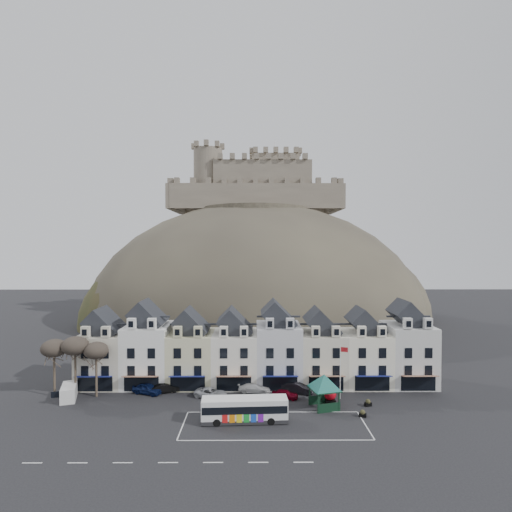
{
  "coord_description": "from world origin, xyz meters",
  "views": [
    {
      "loc": [
        -0.42,
        -46.16,
        21.62
      ],
      "look_at": [
        -0.08,
        24.0,
        19.78
      ],
      "focal_mm": 28.0,
      "sensor_mm": 36.0,
      "label": 1
    }
  ],
  "objects": [
    {
      "name": "castle_hill",
      "position": [
        1.25,
        68.95,
        0.11
      ],
      "size": [
        100.0,
        76.0,
        68.0
      ],
      "color": "#39332C",
      "rests_on": "ground"
    },
    {
      "name": "car_navy",
      "position": [
        -16.0,
        11.5,
        0.77
      ],
      "size": [
        4.85,
        3.28,
        1.53
      ],
      "primitive_type": "imported",
      "rotation": [
        0.0,
        0.0,
        1.21
      ],
      "color": "#0C1740",
      "rests_on": "ground"
    },
    {
      "name": "planter_east",
      "position": [
        13.28,
        3.5,
        0.44
      ],
      "size": [
        1.01,
        0.74,
        0.91
      ],
      "rotation": [
        0.0,
        0.0,
        -0.36
      ],
      "color": "black",
      "rests_on": "ground"
    },
    {
      "name": "tree_left_mid",
      "position": [
        -26.0,
        10.5,
        7.24
      ],
      "size": [
        3.78,
        3.78,
        8.64
      ],
      "color": "#3D3027",
      "rests_on": "ground"
    },
    {
      "name": "castle",
      "position": [
        0.51,
        75.93,
        40.19
      ],
      "size": [
        50.2,
        22.2,
        22.0
      ],
      "color": "#695D50",
      "rests_on": "ground"
    },
    {
      "name": "bus_shelter",
      "position": [
        8.9,
        6.29,
        3.5
      ],
      "size": [
        6.87,
        6.87,
        4.51
      ],
      "rotation": [
        0.0,
        0.0,
        0.26
      ],
      "color": "black",
      "rests_on": "ground"
    },
    {
      "name": "car_black",
      "position": [
        -13.44,
        12.0,
        0.69
      ],
      "size": [
        4.42,
        2.73,
        1.38
      ],
      "primitive_type": "imported",
      "rotation": [
        0.0,
        0.0,
        1.9
      ],
      "color": "black",
      "rests_on": "ground"
    },
    {
      "name": "tree_left_near",
      "position": [
        -23.0,
        10.5,
        6.55
      ],
      "size": [
        3.43,
        3.43,
        7.84
      ],
      "color": "#3D3027",
      "rests_on": "ground"
    },
    {
      "name": "car_silver",
      "position": [
        -6.58,
        10.04,
        0.65
      ],
      "size": [
        5.09,
        3.58,
        1.31
      ],
      "primitive_type": "imported",
      "rotation": [
        0.0,
        0.0,
        1.23
      ],
      "color": "#ABAEB3",
      "rests_on": "ground"
    },
    {
      "name": "bus",
      "position": [
        -1.59,
        2.23,
        1.64
      ],
      "size": [
        10.59,
        2.97,
        2.96
      ],
      "rotation": [
        0.0,
        0.0,
        0.05
      ],
      "color": "#262628",
      "rests_on": "ground"
    },
    {
      "name": "flagpole",
      "position": [
        11.78,
        9.36,
        4.35
      ],
      "size": [
        1.04,
        0.45,
        7.62
      ],
      "rotation": [
        0.0,
        0.0,
        -0.37
      ],
      "color": "silver",
      "rests_on": "ground"
    },
    {
      "name": "car_maroon",
      "position": [
        3.91,
        9.5,
        0.64
      ],
      "size": [
        3.94,
        2.16,
        1.27
      ],
      "primitive_type": "imported",
      "rotation": [
        0.0,
        0.0,
        1.39
      ],
      "color": "maroon",
      "rests_on": "ground"
    },
    {
      "name": "car_charcoal",
      "position": [
        6.0,
        11.8,
        0.77
      ],
      "size": [
        4.95,
        3.31,
        1.54
      ],
      "primitive_type": "imported",
      "rotation": [
        0.0,
        0.0,
        1.17
      ],
      "color": "black",
      "rests_on": "ground"
    },
    {
      "name": "white_van",
      "position": [
        -26.48,
        9.5,
        1.0
      ],
      "size": [
        3.21,
        4.74,
        1.99
      ],
      "rotation": [
        0.0,
        0.0,
        0.33
      ],
      "color": "silver",
      "rests_on": "ground"
    },
    {
      "name": "red_buoy",
      "position": [
        10.0,
        7.97,
        1.05
      ],
      "size": [
        1.66,
        1.66,
        2.05
      ],
      "rotation": [
        0.0,
        0.0,
        0.0
      ],
      "color": "black",
      "rests_on": "ground"
    },
    {
      "name": "tree_left_far",
      "position": [
        -29.0,
        10.5,
        6.9
      ],
      "size": [
        3.61,
        3.61,
        8.24
      ],
      "color": "#3D3027",
      "rests_on": "ground"
    },
    {
      "name": "coach_bay_markings",
      "position": [
        2.0,
        1.25,
        0.0
      ],
      "size": [
        22.0,
        7.5,
        0.01
      ],
      "primitive_type": "cube",
      "color": "silver",
      "rests_on": "ground"
    },
    {
      "name": "car_white",
      "position": [
        -0.4,
        12.0,
        0.68
      ],
      "size": [
        4.97,
        2.65,
        1.37
      ],
      "primitive_type": "imported",
      "rotation": [
        0.0,
        0.0,
        1.41
      ],
      "color": "white",
      "rests_on": "ground"
    },
    {
      "name": "townhouse_terrace",
      "position": [
        0.15,
        15.97,
        5.3
      ],
      "size": [
        54.4,
        9.35,
        11.8
      ],
      "color": "beige",
      "rests_on": "ground"
    },
    {
      "name": "planter_west",
      "position": [
        14.92,
        6.88,
        0.45
      ],
      "size": [
        1.04,
        0.73,
        0.94
      ],
      "rotation": [
        0.0,
        0.0,
        0.3
      ],
      "color": "black",
      "rests_on": "ground"
    },
    {
      "name": "ground",
      "position": [
        0.0,
        0.0,
        0.0
      ],
      "size": [
        300.0,
        300.0,
        0.0
      ],
      "primitive_type": "plane",
      "color": "black",
      "rests_on": "ground"
    }
  ]
}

